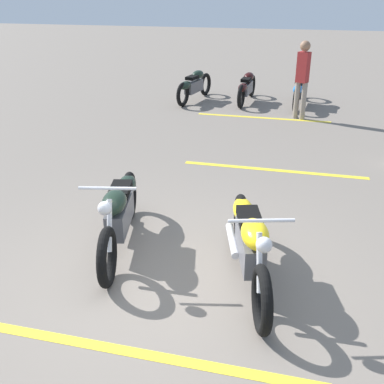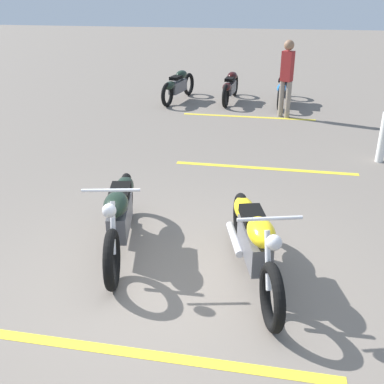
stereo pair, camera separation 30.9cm
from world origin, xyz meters
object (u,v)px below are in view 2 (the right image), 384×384
(motorcycle_row_left, at_px, (230,87))
(bystander_near_row, at_px, (287,75))
(motorcycle_dark_foreground, at_px, (120,213))
(bollard_post, at_px, (383,138))
(motorcycle_row_far_left, at_px, (283,88))
(motorcycle_row_center, at_px, (178,85))
(motorcycle_bright_foreground, at_px, (254,240))

(motorcycle_row_left, xyz_separation_m, bystander_near_row, (-1.35, -1.43, 0.59))
(motorcycle_dark_foreground, height_order, motorcycle_row_left, motorcycle_dark_foreground)
(bollard_post, bearing_deg, motorcycle_row_far_left, 22.29)
(motorcycle_row_center, height_order, bystander_near_row, bystander_near_row)
(bystander_near_row, xyz_separation_m, bollard_post, (-2.84, -1.69, -0.55))
(motorcycle_row_far_left, distance_m, motorcycle_row_center, 2.84)
(motorcycle_row_left, height_order, bystander_near_row, bystander_near_row)
(motorcycle_bright_foreground, relative_size, motorcycle_dark_foreground, 0.99)
(motorcycle_bright_foreground, height_order, motorcycle_dark_foreground, same)
(motorcycle_bright_foreground, xyz_separation_m, motorcycle_dark_foreground, (0.39, 1.63, 0.00))
(motorcycle_row_center, xyz_separation_m, bystander_near_row, (-1.21, -2.85, 0.58))
(bystander_near_row, bearing_deg, bollard_post, -122.32)
(motorcycle_row_far_left, relative_size, bollard_post, 2.34)
(bystander_near_row, bearing_deg, motorcycle_row_center, 94.04)
(motorcycle_row_far_left, bearing_deg, motorcycle_row_center, 98.38)
(bollard_post, bearing_deg, bystander_near_row, 30.69)
(motorcycle_row_far_left, xyz_separation_m, bollard_post, (-4.14, -1.70, 0.02))
(motorcycle_dark_foreground, distance_m, motorcycle_row_left, 7.86)
(motorcycle_row_left, xyz_separation_m, bollard_post, (-4.18, -3.11, 0.05))
(bollard_post, bearing_deg, motorcycle_bright_foreground, 151.98)
(motorcycle_row_center, xyz_separation_m, bollard_post, (-4.04, -4.54, 0.03))
(motorcycle_row_left, height_order, motorcycle_row_center, motorcycle_row_center)
(motorcycle_dark_foreground, relative_size, motorcycle_row_center, 1.07)
(motorcycle_row_left, bearing_deg, motorcycle_bright_foreground, -167.98)
(motorcycle_row_far_left, height_order, motorcycle_row_center, motorcycle_row_far_left)
(motorcycle_row_left, bearing_deg, motorcycle_row_center, 100.94)
(motorcycle_bright_foreground, xyz_separation_m, motorcycle_row_center, (8.08, 2.39, -0.03))
(motorcycle_row_left, distance_m, bollard_post, 5.21)
(motorcycle_dark_foreground, distance_m, motorcycle_row_center, 7.73)
(motorcycle_row_left, relative_size, bystander_near_row, 1.12)
(motorcycle_row_center, bearing_deg, motorcycle_row_far_left, -75.27)
(motorcycle_row_center, bearing_deg, bollard_post, -118.82)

